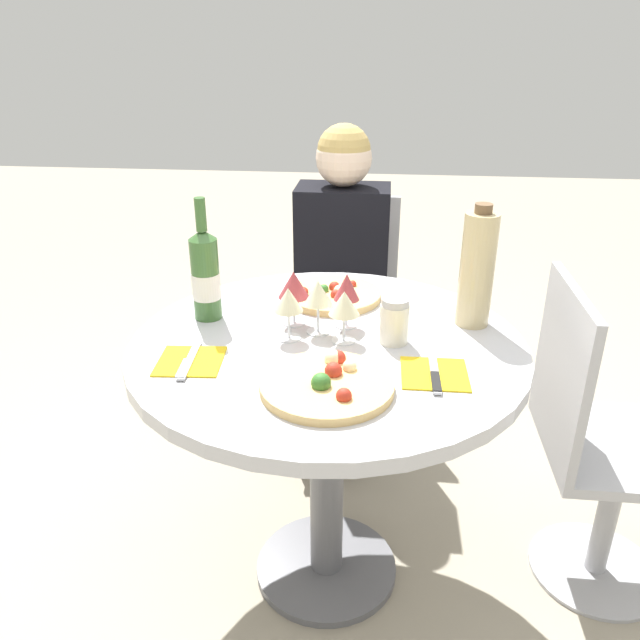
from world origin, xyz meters
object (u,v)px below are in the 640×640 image
(chair_behind_diner, at_px, (342,317))
(tall_carafe, at_px, (477,269))
(dining_table, at_px, (327,388))
(pizza_large, at_px, (328,383))
(chair_empty_side, at_px, (598,448))
(wine_bottle, at_px, (205,275))
(seated_diner, at_px, (340,306))

(chair_behind_diner, height_order, tall_carafe, tall_carafe)
(chair_behind_diner, bearing_deg, tall_carafe, 117.84)
(dining_table, distance_m, pizza_large, 0.28)
(pizza_large, bearing_deg, chair_empty_side, 23.88)
(chair_behind_diner, distance_m, chair_empty_side, 1.11)
(pizza_large, bearing_deg, dining_table, 95.57)
(wine_bottle, bearing_deg, dining_table, -17.68)
(dining_table, bearing_deg, chair_empty_side, 6.41)
(dining_table, distance_m, chair_behind_diner, 0.91)
(wine_bottle, relative_size, tall_carafe, 1.02)
(seated_diner, height_order, chair_empty_side, seated_diner)
(dining_table, height_order, chair_empty_side, chair_empty_side)
(wine_bottle, bearing_deg, seated_diner, 63.71)
(seated_diner, bearing_deg, pizza_large, 92.61)
(chair_behind_diner, bearing_deg, seated_diner, 90.00)
(tall_carafe, bearing_deg, wine_bottle, -177.16)
(dining_table, height_order, pizza_large, pizza_large)
(wine_bottle, bearing_deg, chair_behind_diner, 68.07)
(seated_diner, bearing_deg, chair_behind_diner, -90.00)
(tall_carafe, bearing_deg, dining_table, -159.08)
(seated_diner, height_order, tall_carafe, seated_diner)
(chair_empty_side, relative_size, pizza_large, 3.10)
(pizza_large, height_order, tall_carafe, tall_carafe)
(dining_table, height_order, tall_carafe, tall_carafe)
(dining_table, relative_size, wine_bottle, 3.03)
(chair_behind_diner, height_order, chair_empty_side, same)
(dining_table, relative_size, tall_carafe, 3.08)
(chair_empty_side, relative_size, wine_bottle, 2.76)
(chair_behind_diner, bearing_deg, pizza_large, 92.27)
(dining_table, relative_size, chair_behind_diner, 1.10)
(chair_behind_diner, distance_m, seated_diner, 0.18)
(chair_empty_side, bearing_deg, tall_carafe, -99.09)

